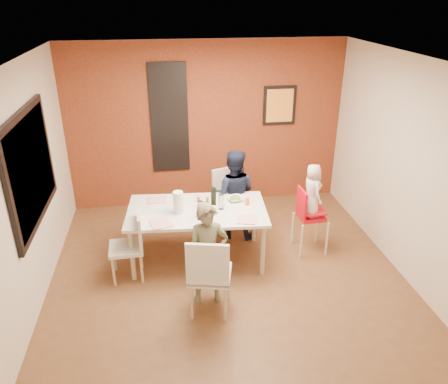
{
  "coord_description": "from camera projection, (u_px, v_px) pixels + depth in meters",
  "views": [
    {
      "loc": [
        -0.73,
        -4.64,
        3.38
      ],
      "look_at": [
        0.0,
        0.3,
        1.05
      ],
      "focal_mm": 35.0,
      "sensor_mm": 36.0,
      "label": 1
    }
  ],
  "objects": [
    {
      "name": "plate_far_left",
      "position": [
        157.0,
        200.0,
        5.96
      ],
      "size": [
        0.24,
        0.24,
        0.01
      ],
      "primitive_type": "cube",
      "rotation": [
        0.0,
        0.0,
        0.0
      ],
      "color": "white",
      "rests_on": "dining_table"
    },
    {
      "name": "brick_accent_wall",
      "position": [
        207.0,
        126.0,
        7.11
      ],
      "size": [
        4.5,
        0.02,
        2.7
      ],
      "primitive_type": "cube",
      "color": "maroon",
      "rests_on": "ground"
    },
    {
      "name": "condiment_brown",
      "position": [
        198.0,
        202.0,
        5.75
      ],
      "size": [
        0.04,
        0.04,
        0.14
      ],
      "primitive_type": "cylinder",
      "color": "brown",
      "rests_on": "dining_table"
    },
    {
      "name": "art_print_canvas",
      "position": [
        280.0,
        106.0,
        7.11
      ],
      "size": [
        0.44,
        0.01,
        0.54
      ],
      "primitive_type": "cube",
      "color": "#F7AC37",
      "rests_on": "wall_back"
    },
    {
      "name": "picture_window_pane",
      "position": [
        32.0,
        168.0,
        4.92
      ],
      "size": [
        0.02,
        1.55,
        1.15
      ],
      "primitive_type": "cube",
      "color": "black",
      "rests_on": "wall_left"
    },
    {
      "name": "high_chair",
      "position": [
        308.0,
        214.0,
        5.99
      ],
      "size": [
        0.41,
        0.41,
        0.95
      ],
      "rotation": [
        0.0,
        0.0,
        1.61
      ],
      "color": "red",
      "rests_on": "ground"
    },
    {
      "name": "wall_back",
      "position": [
        207.0,
        126.0,
        7.13
      ],
      "size": [
        4.5,
        0.02,
        2.7
      ],
      "primitive_type": "cube",
      "color": "beige",
      "rests_on": "ground"
    },
    {
      "name": "plate_near_left",
      "position": [
        161.0,
        224.0,
        5.36
      ],
      "size": [
        0.3,
        0.3,
        0.01
      ],
      "primitive_type": "cube",
      "rotation": [
        0.0,
        0.0,
        0.26
      ],
      "color": "white",
      "rests_on": "dining_table"
    },
    {
      "name": "plate_near_right",
      "position": [
        247.0,
        220.0,
        5.45
      ],
      "size": [
        0.29,
        0.29,
        0.01
      ],
      "primitive_type": "cube",
      "rotation": [
        0.0,
        0.0,
        -0.26
      ],
      "color": "white",
      "rests_on": "dining_table"
    },
    {
      "name": "salad_bowl_a",
      "position": [
        211.0,
        210.0,
        5.64
      ],
      "size": [
        0.22,
        0.22,
        0.05
      ],
      "primitive_type": "imported",
      "rotation": [
        0.0,
        0.0,
        -0.11
      ],
      "color": "white",
      "rests_on": "dining_table"
    },
    {
      "name": "condiment_green",
      "position": [
        207.0,
        203.0,
        5.73
      ],
      "size": [
        0.04,
        0.04,
        0.15
      ],
      "primitive_type": "cylinder",
      "color": "#337B29",
      "rests_on": "dining_table"
    },
    {
      "name": "wall_left",
      "position": [
        27.0,
        191.0,
        4.82
      ],
      "size": [
        0.02,
        4.5,
        2.7
      ],
      "primitive_type": "cube",
      "color": "beige",
      "rests_on": "ground"
    },
    {
      "name": "chair_left",
      "position": [
        132.0,
        242.0,
        5.46
      ],
      "size": [
        0.44,
        0.44,
        0.9
      ],
      "rotation": [
        0.0,
        0.0,
        4.76
      ],
      "color": "silver",
      "rests_on": "ground"
    },
    {
      "name": "paper_towel_roll",
      "position": [
        178.0,
        202.0,
        5.57
      ],
      "size": [
        0.13,
        0.13,
        0.29
      ],
      "primitive_type": "cylinder",
      "color": "white",
      "rests_on": "dining_table"
    },
    {
      "name": "toddler",
      "position": [
        312.0,
        190.0,
        5.85
      ],
      "size": [
        0.29,
        0.4,
        0.74
      ],
      "primitive_type": "imported",
      "rotation": [
        0.0,
        0.0,
        1.74
      ],
      "color": "silver",
      "rests_on": "high_chair"
    },
    {
      "name": "wine_bottle",
      "position": [
        214.0,
        198.0,
        5.72
      ],
      "size": [
        0.07,
        0.07,
        0.27
      ],
      "primitive_type": "cylinder",
      "color": "black",
      "rests_on": "dining_table"
    },
    {
      "name": "art_print_frame",
      "position": [
        279.0,
        105.0,
        7.13
      ],
      "size": [
        0.54,
        0.03,
        0.64
      ],
      "primitive_type": "cube",
      "color": "black",
      "rests_on": "wall_back"
    },
    {
      "name": "ceiling",
      "position": [
        228.0,
        61.0,
        4.54
      ],
      "size": [
        4.5,
        4.5,
        0.02
      ],
      "primitive_type": "cube",
      "color": "silver",
      "rests_on": "wall_back"
    },
    {
      "name": "dining_table",
      "position": [
        197.0,
        214.0,
        5.75
      ],
      "size": [
        1.89,
        1.14,
        0.76
      ],
      "rotation": [
        0.0,
        0.0,
        -0.08
      ],
      "color": "silver",
      "rests_on": "ground"
    },
    {
      "name": "child_near",
      "position": [
        208.0,
        255.0,
        4.97
      ],
      "size": [
        0.47,
        0.31,
        1.26
      ],
      "primitive_type": "imported",
      "rotation": [
        0.0,
        0.0,
        0.03
      ],
      "color": "brown",
      "rests_on": "ground"
    },
    {
      "name": "chair_far",
      "position": [
        229.0,
        196.0,
        6.6
      ],
      "size": [
        0.56,
        0.56,
        0.95
      ],
      "rotation": [
        0.0,
        0.0,
        0.34
      ],
      "color": "beige",
      "rests_on": "ground"
    },
    {
      "name": "chair_near",
      "position": [
        209.0,
        273.0,
        4.77
      ],
      "size": [
        0.55,
        0.55,
        1.0
      ],
      "rotation": [
        0.0,
        0.0,
        2.92
      ],
      "color": "silver",
      "rests_on": "ground"
    },
    {
      "name": "glassblock_surround",
      "position": [
        169.0,
        119.0,
        6.95
      ],
      "size": [
        0.6,
        0.03,
        1.76
      ],
      "primitive_type": "cube",
      "color": "black",
      "rests_on": "wall_back"
    },
    {
      "name": "wine_glass_b",
      "position": [
        221.0,
        202.0,
        5.69
      ],
      "size": [
        0.07,
        0.07,
        0.21
      ],
      "primitive_type": "cylinder",
      "color": "silver",
      "rests_on": "dining_table"
    },
    {
      "name": "wall_front",
      "position": [
        276.0,
        304.0,
        3.1
      ],
      "size": [
        4.5,
        0.02,
        2.7
      ],
      "primitive_type": "cube",
      "color": "beige",
      "rests_on": "ground"
    },
    {
      "name": "glassblock_strip",
      "position": [
        169.0,
        119.0,
        6.96
      ],
      "size": [
        0.55,
        0.03,
        1.7
      ],
      "primitive_type": "cube",
      "color": "silver",
      "rests_on": "wall_back"
    },
    {
      "name": "ground",
      "position": [
        227.0,
        275.0,
        5.68
      ],
      "size": [
        4.5,
        4.5,
        0.0
      ],
      "primitive_type": "plane",
      "color": "brown",
      "rests_on": "ground"
    },
    {
      "name": "sippy_cup",
      "position": [
        247.0,
        201.0,
        5.82
      ],
      "size": [
        0.06,
        0.06,
        0.1
      ],
      "primitive_type": "cylinder",
      "color": "orange",
      "rests_on": "dining_table"
    },
    {
      "name": "plate_far_mid",
      "position": [
        202.0,
        199.0,
        6.0
      ],
      "size": [
        0.26,
        0.26,
        0.01
      ],
      "primitive_type": "cube",
      "rotation": [
        0.0,
        0.0,
        -0.21
      ],
      "color": "white",
      "rests_on": "dining_table"
    },
    {
      "name": "child_far",
      "position": [
        233.0,
        194.0,
        6.33
      ],
      "size": [
        0.77,
        0.67,
        1.35
      ],
      "primitive_type": "imported",
      "rotation": [
        0.0,
        0.0,
        2.86
      ],
      "color": "black",
      "rests_on": "ground"
    },
    {
      "name": "condiment_red",
      "position": [
        204.0,
        207.0,
        5.63
      ],
      "size": [
        0.04,
        0.04,
        0.15
      ],
      "primitive_type": "cylinder",
      "color": "red",
      "rests_on": "dining_table"
    },
    {
      "name": "picture_window_frame",
      "position": [
        31.0,
        168.0,
        4.91
      ],
      "size": [
        0.05,
        1.7,
        1.3
      ],
      "primitive_type": "cube",
      "color": "black",
      "rests_on": "wall_left"
    },
    {
      "name": "wall_right",
      "position": [
        407.0,
        169.0,
        5.41
      ],
      "size": [
        0.02,
        4.5,
        2.7
      ],
      "primitive_type": "cube",
      "color": "beige",
      "rests_on": "ground"
    },
    {
      "name": "salad_bowl_b",
      "position": [
        235.0,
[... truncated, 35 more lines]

